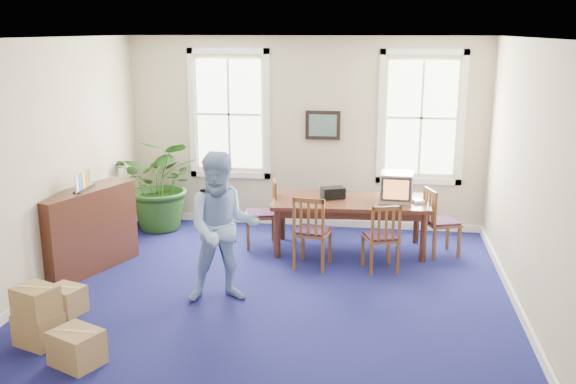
# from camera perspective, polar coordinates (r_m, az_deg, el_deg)

# --- Properties ---
(floor) EXTENTS (6.50, 6.50, 0.00)m
(floor) POSITION_cam_1_polar(r_m,az_deg,el_deg) (8.16, -1.33, -9.55)
(floor) COLOR navy
(floor) RESTS_ON ground
(ceiling) EXTENTS (6.50, 6.50, 0.00)m
(ceiling) POSITION_cam_1_polar(r_m,az_deg,el_deg) (7.47, -1.48, 13.53)
(ceiling) COLOR white
(ceiling) RESTS_ON ground
(wall_back) EXTENTS (6.50, 0.00, 6.50)m
(wall_back) POSITION_cam_1_polar(r_m,az_deg,el_deg) (10.82, 1.54, 5.24)
(wall_back) COLOR #BBAE90
(wall_back) RESTS_ON ground
(wall_front) EXTENTS (6.50, 0.00, 6.50)m
(wall_front) POSITION_cam_1_polar(r_m,az_deg,el_deg) (4.63, -8.32, -7.38)
(wall_front) COLOR #BBAE90
(wall_front) RESTS_ON ground
(wall_left) EXTENTS (0.00, 6.50, 6.50)m
(wall_left) POSITION_cam_1_polar(r_m,az_deg,el_deg) (8.68, -21.32, 2.01)
(wall_left) COLOR #BBAE90
(wall_left) RESTS_ON ground
(wall_right) EXTENTS (0.00, 6.50, 6.50)m
(wall_right) POSITION_cam_1_polar(r_m,az_deg,el_deg) (7.75, 21.04, 0.65)
(wall_right) COLOR #BBAE90
(wall_right) RESTS_ON ground
(baseboard_back) EXTENTS (6.00, 0.04, 0.12)m
(baseboard_back) POSITION_cam_1_polar(r_m,az_deg,el_deg) (11.14, 1.47, -2.63)
(baseboard_back) COLOR white
(baseboard_back) RESTS_ON ground
(baseboard_left) EXTENTS (0.04, 6.50, 0.12)m
(baseboard_left) POSITION_cam_1_polar(r_m,az_deg,el_deg) (9.09, -20.28, -7.51)
(baseboard_left) COLOR white
(baseboard_left) RESTS_ON ground
(baseboard_right) EXTENTS (0.04, 6.50, 0.12)m
(baseboard_right) POSITION_cam_1_polar(r_m,az_deg,el_deg) (8.21, 19.87, -9.84)
(baseboard_right) COLOR white
(baseboard_right) RESTS_ON ground
(window_left) EXTENTS (1.40, 0.12, 2.20)m
(window_left) POSITION_cam_1_polar(r_m,az_deg,el_deg) (10.99, -5.25, 6.90)
(window_left) COLOR white
(window_left) RESTS_ON ground
(window_right) EXTENTS (1.40, 0.12, 2.20)m
(window_right) POSITION_cam_1_polar(r_m,az_deg,el_deg) (10.70, 11.76, 6.47)
(window_right) COLOR white
(window_right) RESTS_ON ground
(wall_picture) EXTENTS (0.58, 0.06, 0.48)m
(wall_picture) POSITION_cam_1_polar(r_m,az_deg,el_deg) (10.72, 3.12, 5.95)
(wall_picture) COLOR black
(wall_picture) RESTS_ON ground
(conference_table) EXTENTS (2.40, 1.21, 0.79)m
(conference_table) POSITION_cam_1_polar(r_m,az_deg,el_deg) (9.84, 5.48, -2.93)
(conference_table) COLOR #4B2517
(conference_table) RESTS_ON ground
(crt_tv) EXTENTS (0.50, 0.54, 0.43)m
(crt_tv) POSITION_cam_1_polar(r_m,az_deg,el_deg) (9.73, 9.63, 0.47)
(crt_tv) COLOR #B7B7BC
(crt_tv) RESTS_ON conference_table
(game_console) EXTENTS (0.20, 0.22, 0.05)m
(game_console) POSITION_cam_1_polar(r_m,az_deg,el_deg) (9.73, 11.46, -0.78)
(game_console) COLOR white
(game_console) RESTS_ON conference_table
(equipment_bag) EXTENTS (0.40, 0.34, 0.17)m
(equipment_bag) POSITION_cam_1_polar(r_m,az_deg,el_deg) (9.78, 4.01, -0.07)
(equipment_bag) COLOR black
(equipment_bag) RESTS_ON conference_table
(chair_near_left) EXTENTS (0.55, 0.55, 1.06)m
(chair_near_left) POSITION_cam_1_polar(r_m,az_deg,el_deg) (9.08, 2.21, -3.47)
(chair_near_left) COLOR brown
(chair_near_left) RESTS_ON ground
(chair_near_right) EXTENTS (0.56, 0.56, 0.99)m
(chair_near_right) POSITION_cam_1_polar(r_m,az_deg,el_deg) (9.05, 8.24, -3.93)
(chair_near_right) COLOR brown
(chair_near_right) RESTS_ON ground
(chair_end_left) EXTENTS (0.56, 0.56, 1.05)m
(chair_end_left) POSITION_cam_1_polar(r_m,az_deg,el_deg) (9.97, -2.44, -1.91)
(chair_end_left) COLOR brown
(chair_end_left) RESTS_ON ground
(chair_end_right) EXTENTS (0.59, 0.59, 1.02)m
(chair_end_right) POSITION_cam_1_polar(r_m,az_deg,el_deg) (9.85, 13.53, -2.58)
(chair_end_right) COLOR brown
(chair_end_right) RESTS_ON ground
(man) EXTENTS (1.09, 0.95, 1.89)m
(man) POSITION_cam_1_polar(r_m,az_deg,el_deg) (7.88, -5.82, -3.19)
(man) COLOR #88A8DD
(man) RESTS_ON ground
(credenza) EXTENTS (0.97, 1.63, 1.24)m
(credenza) POSITION_cam_1_polar(r_m,az_deg,el_deg) (9.35, -17.54, -3.06)
(credenza) COLOR #4B2517
(credenza) RESTS_ON ground
(brochure_rack) EXTENTS (0.25, 0.61, 0.27)m
(brochure_rack) POSITION_cam_1_polar(r_m,az_deg,el_deg) (9.15, -17.76, 1.43)
(brochure_rack) COLOR #99999E
(brochure_rack) RESTS_ON credenza
(potted_plant) EXTENTS (1.46, 1.28, 1.58)m
(potted_plant) POSITION_cam_1_polar(r_m,az_deg,el_deg) (10.94, -11.07, 0.75)
(potted_plant) COLOR #214B17
(potted_plant) RESTS_ON ground
(cardboard_boxes) EXTENTS (1.56, 1.56, 0.69)m
(cardboard_boxes) POSITION_cam_1_polar(r_m,az_deg,el_deg) (7.45, -19.89, -9.98)
(cardboard_boxes) COLOR #A78350
(cardboard_boxes) RESTS_ON ground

